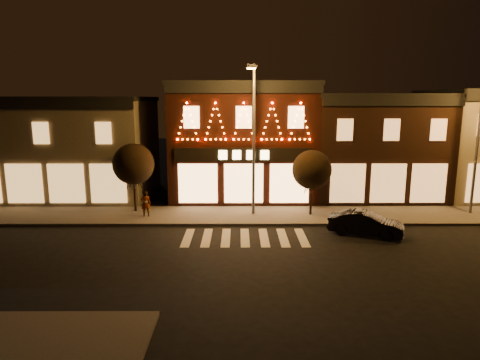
{
  "coord_description": "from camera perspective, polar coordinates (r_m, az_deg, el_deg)",
  "views": [
    {
      "loc": [
        -0.33,
        -16.98,
        7.17
      ],
      "look_at": [
        -0.26,
        4.0,
        3.08
      ],
      "focal_mm": 31.37,
      "sensor_mm": 36.0,
      "label": 1
    }
  ],
  "objects": [
    {
      "name": "building_pulp",
      "position": [
        31.1,
        0.42,
        5.48
      ],
      "size": [
        10.2,
        8.34,
        8.3
      ],
      "color": "black",
      "rests_on": "ground"
    },
    {
      "name": "ground",
      "position": [
        18.43,
        0.87,
        -11.87
      ],
      "size": [
        120.0,
        120.0,
        0.0
      ],
      "primitive_type": "plane",
      "color": "black",
      "rests_on": "ground"
    },
    {
      "name": "building_right_a",
      "position": [
        32.67,
        17.37,
        4.53
      ],
      "size": [
        9.2,
        8.28,
        7.5
      ],
      "color": "black",
      "rests_on": "ground"
    },
    {
      "name": "streetlamp_mid",
      "position": [
        24.93,
        1.83,
        6.9
      ],
      "size": [
        0.59,
        2.05,
        8.91
      ],
      "rotation": [
        0.0,
        0.0,
        0.12
      ],
      "color": "#59595E",
      "rests_on": "sidewalk_far"
    },
    {
      "name": "dark_sedan",
      "position": [
        23.38,
        16.71,
        -5.68
      ],
      "size": [
        4.09,
        2.75,
        1.28
      ],
      "primitive_type": "imported",
      "rotation": [
        0.0,
        0.0,
        1.17
      ],
      "color": "black",
      "rests_on": "ground"
    },
    {
      "name": "pedestrian",
      "position": [
        25.95,
        -12.7,
        -3.16
      ],
      "size": [
        0.62,
        0.45,
        1.56
      ],
      "primitive_type": "imported",
      "rotation": [
        0.0,
        0.0,
        3.29
      ],
      "color": "gray",
      "rests_on": "sidewalk_far"
    },
    {
      "name": "sidewalk_far",
      "position": [
        26.07,
        4.96,
        -4.81
      ],
      "size": [
        44.0,
        4.0,
        0.15
      ],
      "primitive_type": "cube",
      "color": "#47423D",
      "rests_on": "ground"
    },
    {
      "name": "building_left",
      "position": [
        33.65,
        -22.38,
        4.21
      ],
      "size": [
        12.2,
        8.28,
        7.3
      ],
      "color": "#665E48",
      "rests_on": "ground"
    },
    {
      "name": "tree_right",
      "position": [
        25.71,
        9.74,
        1.38
      ],
      "size": [
        2.38,
        2.38,
        3.98
      ],
      "rotation": [
        0.0,
        0.0,
        -0.18
      ],
      "color": "black",
      "rests_on": "sidewalk_far"
    },
    {
      "name": "tree_left",
      "position": [
        26.93,
        -14.29,
        2.11
      ],
      "size": [
        2.57,
        2.57,
        4.3
      ],
      "rotation": [
        0.0,
        0.0,
        0.22
      ],
      "color": "black",
      "rests_on": "sidewalk_far"
    }
  ]
}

